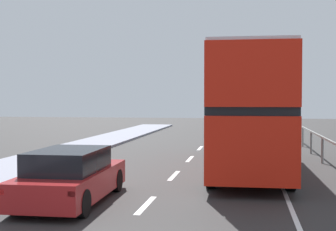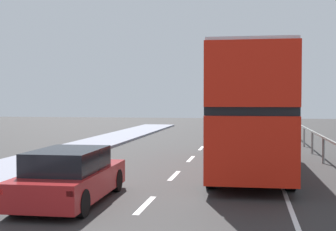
{
  "view_description": "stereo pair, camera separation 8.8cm",
  "coord_description": "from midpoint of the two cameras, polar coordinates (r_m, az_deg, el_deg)",
  "views": [
    {
      "loc": [
        2.49,
        -5.93,
        2.66
      ],
      "look_at": [
        0.06,
        8.55,
        2.15
      ],
      "focal_mm": 50.34,
      "sensor_mm": 36.0,
      "label": 1
    },
    {
      "loc": [
        2.58,
        -5.91,
        2.66
      ],
      "look_at": [
        0.06,
        8.55,
        2.15
      ],
      "focal_mm": 50.34,
      "sensor_mm": 36.0,
      "label": 2
    }
  ],
  "objects": [
    {
      "name": "double_decker_bus_red",
      "position": [
        17.97,
        9.55,
        0.85
      ],
      "size": [
        2.72,
        11.14,
        4.31
      ],
      "rotation": [
        0.0,
        0.0,
        0.02
      ],
      "color": "red",
      "rests_on": "ground"
    },
    {
      "name": "lane_paint_markings",
      "position": [
        14.74,
        8.3,
        -8.42
      ],
      "size": [
        3.71,
        46.0,
        0.01
      ],
      "color": "silver",
      "rests_on": "ground"
    },
    {
      "name": "hatchback_car_near",
      "position": [
        12.46,
        -11.9,
        -7.26
      ],
      "size": [
        1.9,
        4.47,
        1.39
      ],
      "rotation": [
        0.0,
        0.0,
        0.02
      ],
      "color": "maroon",
      "rests_on": "ground"
    }
  ]
}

